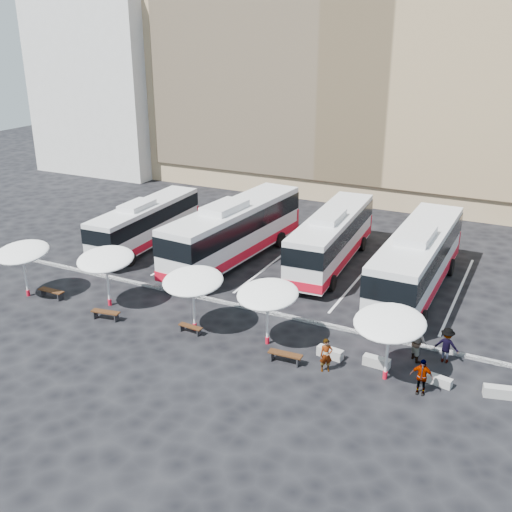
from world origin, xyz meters
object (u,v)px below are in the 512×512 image
at_px(conc_bench_2, 439,381).
at_px(passenger_2, 421,377).
at_px(bus_0, 146,223).
at_px(sunshade_2, 193,281).
at_px(bus_1, 234,230).
at_px(conc_bench_0, 330,353).
at_px(sunshade_3, 268,294).
at_px(wood_bench_3, 285,356).
at_px(wood_bench_0, 51,292).
at_px(sunshade_0, 22,252).
at_px(passenger_0, 326,355).
at_px(conc_bench_1, 377,362).
at_px(wood_bench_1, 106,313).
at_px(passenger_3, 447,345).
at_px(sunshade_4, 390,323).
at_px(wood_bench_2, 190,328).
at_px(passenger_1, 419,342).
at_px(bus_2, 332,237).
at_px(conc_bench_3, 499,392).
at_px(bus_3, 417,260).
at_px(sunshade_1, 106,259).

relative_size(conc_bench_2, passenger_2, 0.66).
height_order(bus_0, sunshade_2, bus_0).
height_order(bus_0, passenger_2, bus_0).
height_order(bus_1, conc_bench_0, bus_1).
height_order(sunshade_3, wood_bench_3, sunshade_3).
xyz_separation_m(conc_bench_0, conc_bench_2, (5.15, -0.07, -0.03)).
bearing_deg(wood_bench_3, sunshade_3, 140.36).
distance_m(wood_bench_0, conc_bench_0, 16.89).
distance_m(sunshade_0, passenger_0, 18.69).
distance_m(conc_bench_1, passenger_2, 2.71).
bearing_deg(wood_bench_1, passenger_3, 12.26).
relative_size(sunshade_3, conc_bench_2, 2.98).
bearing_deg(sunshade_0, wood_bench_1, -3.48).
bearing_deg(sunshade_4, wood_bench_3, -170.54).
relative_size(wood_bench_1, wood_bench_2, 1.21).
bearing_deg(wood_bench_3, sunshade_4, 9.46).
bearing_deg(bus_0, wood_bench_1, -66.83).
distance_m(sunshade_2, passenger_1, 11.45).
xyz_separation_m(bus_0, passenger_2, (21.69, -9.95, -0.95)).
bearing_deg(wood_bench_1, passenger_2, 1.92).
bearing_deg(bus_2, passenger_0, -74.41).
distance_m(wood_bench_0, wood_bench_3, 15.15).
xyz_separation_m(bus_0, conc_bench_3, (24.78, -8.70, -1.54)).
distance_m(sunshade_0, wood_bench_0, 2.81).
bearing_deg(wood_bench_1, sunshade_0, 176.52).
xyz_separation_m(sunshade_3, passenger_2, (7.79, -0.98, -1.87)).
xyz_separation_m(conc_bench_1, passenger_0, (-1.99, -1.43, 0.58)).
relative_size(conc_bench_3, passenger_1, 0.68).
bearing_deg(wood_bench_2, bus_3, 47.74).
bearing_deg(sunshade_2, sunshade_3, 5.47).
relative_size(bus_1, sunshade_2, 3.85).
bearing_deg(conc_bench_1, bus_0, 155.99).
distance_m(bus_0, sunshade_3, 16.57).
height_order(bus_0, wood_bench_3, bus_0).
bearing_deg(passenger_0, passenger_3, 1.44).
relative_size(bus_1, wood_bench_3, 8.15).
distance_m(conc_bench_0, conc_bench_3, 7.61).
xyz_separation_m(bus_0, sunshade_2, (9.87, -9.35, 0.99)).
bearing_deg(conc_bench_3, passenger_3, 143.20).
distance_m(wood_bench_0, conc_bench_2, 22.03).
bearing_deg(passenger_2, passenger_3, 77.61).
relative_size(bus_3, passenger_2, 7.94).
bearing_deg(sunshade_4, bus_1, 142.86).
bearing_deg(sunshade_1, bus_2, 51.49).
height_order(sunshade_0, passenger_3, sunshade_0).
bearing_deg(sunshade_3, passenger_2, -7.15).
distance_m(conc_bench_2, conc_bench_3, 2.46).
xyz_separation_m(bus_2, bus_3, (6.02, -2.08, 0.19)).
height_order(wood_bench_0, conc_bench_3, wood_bench_0).
xyz_separation_m(conc_bench_0, conc_bench_1, (2.22, 0.19, -0.00)).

